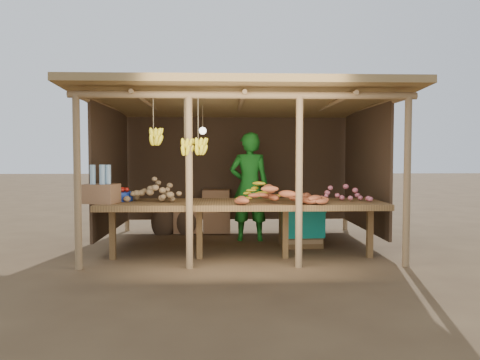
{
  "coord_description": "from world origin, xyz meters",
  "views": [
    {
      "loc": [
        -0.28,
        -7.42,
        1.44
      ],
      "look_at": [
        0.0,
        0.0,
        1.05
      ],
      "focal_mm": 35.0,
      "sensor_mm": 36.0,
      "label": 1
    }
  ],
  "objects": [
    {
      "name": "tarp_crate",
      "position": [
        0.96,
        -0.1,
        0.33
      ],
      "size": [
        0.71,
        0.62,
        0.81
      ],
      "color": "brown",
      "rests_on": "ground"
    },
    {
      "name": "vendor",
      "position": [
        0.17,
        0.43,
        0.91
      ],
      "size": [
        0.68,
        0.46,
        1.83
      ],
      "primitive_type": "imported",
      "rotation": [
        0.0,
        0.0,
        3.11
      ],
      "color": "#186C1C",
      "rests_on": "ground"
    },
    {
      "name": "tomato_basin",
      "position": [
        -1.73,
        -0.8,
        0.88
      ],
      "size": [
        0.37,
        0.37,
        0.19
      ],
      "rotation": [
        0.0,
        0.0,
        0.43
      ],
      "color": "navy",
      "rests_on": "counter"
    },
    {
      "name": "sweet_potato_heap",
      "position": [
        0.49,
        -1.14,
        0.98
      ],
      "size": [
        1.13,
        0.71,
        0.36
      ],
      "primitive_type": null,
      "rotation": [
        0.0,
        0.0,
        0.04
      ],
      "color": "#9F4A29",
      "rests_on": "counter"
    },
    {
      "name": "burlap_sacks",
      "position": [
        -1.15,
        1.15,
        0.27
      ],
      "size": [
        0.88,
        0.46,
        0.62
      ],
      "color": "#44301F",
      "rests_on": "ground"
    },
    {
      "name": "ground",
      "position": [
        0.0,
        0.0,
        0.0
      ],
      "size": [
        60.0,
        60.0,
        0.0
      ],
      "primitive_type": "plane",
      "color": "brown",
      "rests_on": "ground"
    },
    {
      "name": "bottle_box",
      "position": [
        -1.9,
        -1.11,
        1.0
      ],
      "size": [
        0.47,
        0.41,
        0.52
      ],
      "color": "brown",
      "rests_on": "counter"
    },
    {
      "name": "banana_pile",
      "position": [
        0.24,
        -0.68,
        0.97
      ],
      "size": [
        0.6,
        0.46,
        0.34
      ],
      "primitive_type": null,
      "rotation": [
        0.0,
        0.0,
        -0.31
      ],
      "color": "yellow",
      "rests_on": "counter"
    },
    {
      "name": "potato_heap",
      "position": [
        -1.19,
        -0.87,
        0.98
      ],
      "size": [
        0.92,
        0.61,
        0.36
      ],
      "primitive_type": null,
      "rotation": [
        0.0,
        0.0,
        -0.11
      ],
      "color": "olive",
      "rests_on": "counter"
    },
    {
      "name": "onion_heap",
      "position": [
        1.39,
        -1.04,
        0.98
      ],
      "size": [
        0.78,
        0.52,
        0.35
      ],
      "primitive_type": null,
      "rotation": [
        0.0,
        0.0,
        0.1
      ],
      "color": "#B75965",
      "rests_on": "counter"
    },
    {
      "name": "carton_stack",
      "position": [
        -0.57,
        1.2,
        0.35
      ],
      "size": [
        1.04,
        0.4,
        0.79
      ],
      "color": "brown",
      "rests_on": "ground"
    },
    {
      "name": "stall_structure",
      "position": [
        -0.05,
        0.12,
        1.93
      ],
      "size": [
        4.7,
        3.5,
        2.43
      ],
      "color": "#94734C",
      "rests_on": "ground"
    },
    {
      "name": "counter",
      "position": [
        0.0,
        -0.95,
        0.74
      ],
      "size": [
        3.9,
        1.05,
        0.8
      ],
      "color": "brown",
      "rests_on": "ground"
    }
  ]
}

